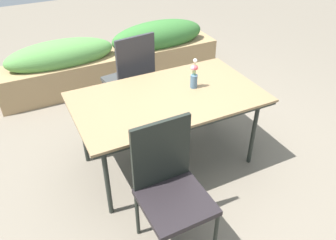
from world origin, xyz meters
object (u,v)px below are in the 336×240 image
object	(u,v)px
chair_far_side	(131,76)
chair_near_left	(170,184)
dining_table	(168,101)
planter_box	(114,58)
flower_vase	(194,76)

from	to	relation	value
chair_far_side	chair_near_left	bearing A→B (deg)	-109.45
dining_table	chair_near_left	world-z (taller)	chair_near_left
chair_near_left	planter_box	world-z (taller)	chair_near_left
dining_table	flower_vase	world-z (taller)	flower_vase
chair_far_side	chair_near_left	size ratio (longest dim) A/B	1.07
chair_far_side	chair_near_left	xyz separation A→B (m)	(-0.31, -1.49, -0.04)
chair_near_left	flower_vase	bearing A→B (deg)	-129.60
planter_box	flower_vase	bearing A→B (deg)	-84.07
chair_far_side	chair_near_left	distance (m)	1.53
flower_vase	chair_near_left	bearing A→B (deg)	-128.61
chair_near_left	planter_box	bearing A→B (deg)	-101.24
planter_box	chair_far_side	bearing A→B (deg)	-97.80
chair_far_side	flower_vase	xyz separation A→B (m)	(0.31, -0.71, 0.26)
dining_table	planter_box	xyz separation A→B (m)	(0.09, 1.73, -0.33)
chair_near_left	flower_vase	size ratio (longest dim) A/B	3.52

